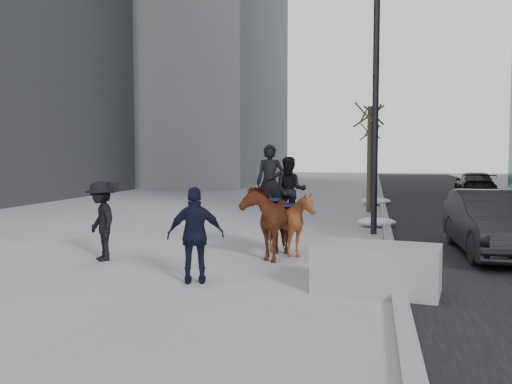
% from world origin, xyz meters
% --- Properties ---
extents(ground, '(120.00, 120.00, 0.00)m').
position_xyz_m(ground, '(0.00, 0.00, 0.00)').
color(ground, gray).
rests_on(ground, ground).
extents(road, '(8.00, 90.00, 0.01)m').
position_xyz_m(road, '(7.00, 10.00, 0.01)').
color(road, black).
rests_on(road, ground).
extents(curb, '(0.25, 90.00, 0.12)m').
position_xyz_m(curb, '(3.00, 10.00, 0.06)').
color(curb, gray).
rests_on(curb, ground).
extents(planter, '(2.21, 1.36, 0.83)m').
position_xyz_m(planter, '(2.64, -1.33, 0.41)').
color(planter, gray).
rests_on(planter, ground).
extents(car_near, '(1.76, 4.61, 1.50)m').
position_xyz_m(car_near, '(5.33, 2.70, 0.75)').
color(car_near, black).
rests_on(car_near, ground).
extents(car_far, '(2.28, 4.84, 1.36)m').
position_xyz_m(car_far, '(8.03, 20.88, 0.68)').
color(car_far, black).
rests_on(car_far, ground).
extents(tree_near, '(1.20, 1.20, 4.74)m').
position_xyz_m(tree_near, '(2.40, 11.69, 2.37)').
color(tree_near, '#372B20').
rests_on(tree_near, ground).
extents(tree_far, '(1.20, 1.20, 4.40)m').
position_xyz_m(tree_far, '(2.40, 21.90, 2.20)').
color(tree_far, '#392922').
rests_on(tree_far, ground).
extents(mounted_left, '(0.94, 2.01, 2.57)m').
position_xyz_m(mounted_left, '(0.25, 1.42, 0.96)').
color(mounted_left, '#44210D').
rests_on(mounted_left, ground).
extents(mounted_right, '(1.35, 1.49, 2.29)m').
position_xyz_m(mounted_right, '(0.69, 1.65, 0.92)').
color(mounted_right, '#502010').
rests_on(mounted_right, ground).
extents(feeder, '(1.11, 1.00, 1.75)m').
position_xyz_m(feeder, '(-0.57, -1.35, 0.88)').
color(feeder, black).
rests_on(feeder, ground).
extents(camera_crew, '(1.25, 1.27, 1.75)m').
position_xyz_m(camera_crew, '(-3.28, 0.23, 0.89)').
color(camera_crew, black).
rests_on(camera_crew, ground).
extents(lamppost, '(0.25, 1.10, 9.09)m').
position_xyz_m(lamppost, '(2.60, 5.51, 4.99)').
color(lamppost, black).
rests_on(lamppost, ground).
extents(snow_piles, '(1.39, 13.50, 0.35)m').
position_xyz_m(snow_piles, '(2.70, 8.64, 0.17)').
color(snow_piles, white).
rests_on(snow_piles, ground).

